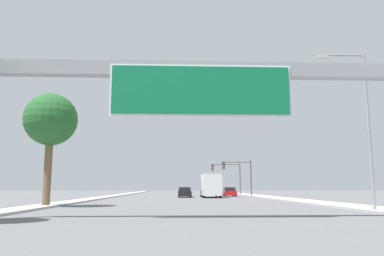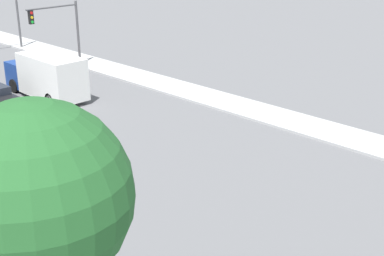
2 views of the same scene
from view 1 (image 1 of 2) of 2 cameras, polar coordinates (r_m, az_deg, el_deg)
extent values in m
cube|color=#B0B0B0|center=(60.71, 9.60, -10.12)|extent=(3.00, 120.00, 0.15)
cube|color=#B0B0B0|center=(60.21, -11.69, -10.07)|extent=(2.00, 120.00, 0.15)
cube|color=gray|center=(18.33, 1.32, 8.82)|extent=(19.90, 0.60, 0.70)
cube|color=white|center=(17.74, 1.39, 5.74)|extent=(8.56, 0.08, 2.49)
cube|color=#0F6B42|center=(17.69, 1.40, 5.78)|extent=(8.36, 0.16, 2.29)
cube|color=black|center=(52.91, -1.11, -9.95)|extent=(1.75, 4.73, 0.68)
cube|color=#1E232D|center=(52.66, -1.10, -9.30)|extent=(1.54, 2.46, 0.53)
cylinder|color=black|center=(54.37, -1.96, -10.13)|extent=(0.22, 0.64, 0.64)
cylinder|color=black|center=(54.40, -0.32, -10.14)|extent=(0.22, 0.64, 0.64)
cylinder|color=black|center=(51.43, -1.94, -10.20)|extent=(0.22, 0.64, 0.64)
cylinder|color=black|center=(51.47, -0.21, -10.20)|extent=(0.22, 0.64, 0.64)
cube|color=red|center=(59.03, 5.69, -9.81)|extent=(1.82, 4.22, 0.67)
cube|color=#1E232D|center=(58.82, 5.71, -9.24)|extent=(1.61, 2.20, 0.52)
cylinder|color=black|center=(60.23, 4.75, -9.99)|extent=(0.22, 0.64, 0.64)
cylinder|color=black|center=(60.44, 6.28, -9.96)|extent=(0.22, 0.64, 0.64)
cylinder|color=black|center=(57.63, 5.07, -10.04)|extent=(0.22, 0.64, 0.64)
cylinder|color=black|center=(57.86, 6.67, -10.01)|extent=(0.22, 0.64, 0.64)
cube|color=black|center=(60.80, -1.27, -9.82)|extent=(1.84, 4.73, 0.69)
cube|color=#1E232D|center=(60.55, -1.26, -9.24)|extent=(1.62, 2.46, 0.53)
cylinder|color=black|center=(62.26, -2.05, -9.98)|extent=(0.22, 0.64, 0.64)
cylinder|color=black|center=(62.29, -0.54, -9.99)|extent=(0.22, 0.64, 0.64)
cylinder|color=black|center=(59.32, -2.03, -10.03)|extent=(0.22, 0.64, 0.64)
cylinder|color=black|center=(59.35, -0.45, -10.04)|extent=(0.22, 0.64, 0.64)
cube|color=navy|center=(54.57, 2.59, -9.19)|extent=(2.22, 2.04, 1.81)
cube|color=silver|center=(50.95, 2.93, -8.65)|extent=(2.41, 5.24, 2.81)
cylinder|color=black|center=(54.40, 1.47, -9.94)|extent=(0.28, 1.00, 1.00)
cylinder|color=black|center=(54.58, 3.73, -9.93)|extent=(0.28, 1.00, 1.00)
cylinder|color=black|center=(49.57, 1.84, -10.04)|extent=(0.28, 1.00, 1.00)
cylinder|color=black|center=(49.76, 4.32, -10.02)|extent=(0.28, 1.00, 1.00)
cylinder|color=#4C4C4F|center=(58.55, 8.97, -7.56)|extent=(0.20, 0.20, 5.51)
cylinder|color=#4C4C4F|center=(58.26, 6.71, -5.19)|extent=(4.55, 0.14, 0.14)
cube|color=black|center=(57.95, 4.85, -5.77)|extent=(0.35, 0.28, 1.05)
cylinder|color=red|center=(57.82, 4.86, -5.41)|extent=(0.22, 0.04, 0.22)
cylinder|color=yellow|center=(57.80, 4.87, -5.76)|extent=(0.22, 0.04, 0.22)
cylinder|color=green|center=(57.78, 4.87, -6.11)|extent=(0.22, 0.04, 0.22)
cylinder|color=#4C4C4F|center=(68.39, 7.33, -7.70)|extent=(0.20, 0.20, 5.71)
cylinder|color=#4C4C4F|center=(68.09, 5.05, -5.58)|extent=(5.38, 0.14, 0.14)
cube|color=black|center=(67.81, 3.15, -6.07)|extent=(0.35, 0.28, 1.05)
cylinder|color=red|center=(67.67, 3.16, -5.77)|extent=(0.22, 0.04, 0.22)
cylinder|color=yellow|center=(67.65, 3.17, -6.06)|extent=(0.22, 0.04, 0.22)
cylinder|color=green|center=(67.63, 3.17, -6.36)|extent=(0.22, 0.04, 0.22)
cylinder|color=brown|center=(29.50, -21.07, -4.92)|extent=(0.55, 0.55, 6.43)
sphere|color=#235B28|center=(29.86, -20.72, 1.24)|extent=(3.91, 3.91, 3.91)
cylinder|color=gray|center=(24.74, 25.34, -0.28)|extent=(0.18, 0.18, 9.62)
cylinder|color=gray|center=(25.24, 22.02, 10.24)|extent=(2.56, 0.12, 0.12)
cube|color=#B2B2A8|center=(24.72, 19.28, 10.25)|extent=(0.60, 0.28, 0.20)
camera|label=2|loc=(25.74, -36.36, 15.62)|focal=50.00mm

